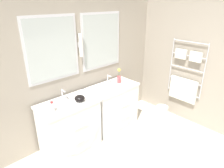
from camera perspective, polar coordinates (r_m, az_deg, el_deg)
The scene contains 11 objects.
wall_back at distance 3.15m, azimuth -15.10°, elevation 5.11°, with size 5.76×0.14×2.60m.
wall_right at distance 3.88m, azimuth 23.69°, elevation 6.97°, with size 0.13×4.27×2.60m.
vanity_left at distance 3.22m, azimuth -11.65°, elevation -11.79°, with size 0.89×0.57×0.83m.
vanity_right at distance 3.69m, azimuth 0.57°, elevation -6.42°, with size 0.89×0.57×0.83m.
faucet_left at distance 3.10m, azimuth -13.90°, elevation -3.07°, with size 0.17×0.11×0.17m.
faucet_right at distance 3.58m, azimuth -1.12°, elevation 1.26°, with size 0.17×0.11×0.17m.
toiletry_bottle at distance 2.83m, azimuth -16.70°, elevation -6.29°, with size 0.06×0.06×0.15m.
amenity_bowl at distance 3.03m, azimuth -9.22°, elevation -4.03°, with size 0.16×0.16×0.09m.
flower_vase at distance 3.62m, azimuth 2.01°, elevation 2.04°, with size 0.07×0.07×0.28m.
soap_dish at distance 3.36m, azimuth -0.82°, elevation -1.47°, with size 0.10×0.07×0.04m.
waste_bin at distance 4.21m, azimuth 14.03°, elevation -7.72°, with size 0.23×0.23×0.26m.
Camera 1 is at (-1.37, -0.46, 2.23)m, focal length 32.00 mm.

